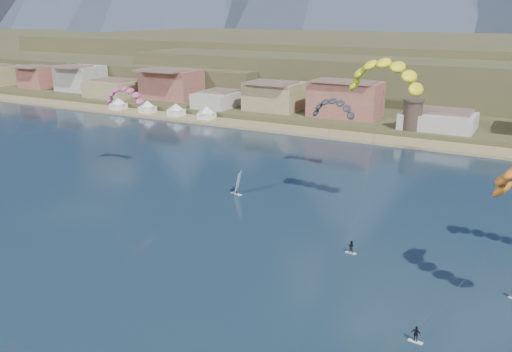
{
  "coord_description": "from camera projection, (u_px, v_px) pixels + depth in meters",
  "views": [
    {
      "loc": [
        37.08,
        -36.57,
        34.01
      ],
      "look_at": [
        0.0,
        32.0,
        10.0
      ],
      "focal_mm": 37.85,
      "sensor_mm": 36.0,
      "label": 1
    }
  ],
  "objects": [
    {
      "name": "ground",
      "position": [
        114.0,
        343.0,
        57.61
      ],
      "size": [
        2400.0,
        2400.0,
        0.0
      ],
      "primitive_type": "plane",
      "color": "black",
      "rests_on": "ground"
    },
    {
      "name": "beach",
      "position": [
        385.0,
        140.0,
        146.65
      ],
      "size": [
        2200.0,
        12.0,
        0.9
      ],
      "color": "#A2865C",
      "rests_on": "ground"
    },
    {
      "name": "land",
      "position": [
        512.0,
        46.0,
        528.39
      ],
      "size": [
        2200.0,
        900.0,
        4.0
      ],
      "color": "brown",
      "rests_on": "ground"
    },
    {
      "name": "town",
      "position": [
        279.0,
        93.0,
        176.0
      ],
      "size": [
        400.0,
        24.0,
        12.0
      ],
      "color": "beige",
      "rests_on": "ground"
    },
    {
      "name": "watchtower",
      "position": [
        412.0,
        114.0,
        149.3
      ],
      "size": [
        5.82,
        5.82,
        8.6
      ],
      "color": "#47382D",
      "rests_on": "ground"
    },
    {
      "name": "beach_tents",
      "position": [
        161.0,
        105.0,
        180.29
      ],
      "size": [
        43.4,
        6.4,
        5.0
      ],
      "color": "white",
      "rests_on": "ground"
    },
    {
      "name": "kitesurfer_yellow",
      "position": [
        385.0,
        71.0,
        84.56
      ],
      "size": [
        12.89,
        18.49,
        29.35
      ],
      "color": "silver",
      "rests_on": "ground"
    },
    {
      "name": "distant_kite_pink",
      "position": [
        125.0,
        92.0,
        113.7
      ],
      "size": [
        9.05,
        6.66,
        20.17
      ],
      "color": "#262626",
      "rests_on": "ground"
    },
    {
      "name": "distant_kite_dark",
      "position": [
        333.0,
        105.0,
        114.19
      ],
      "size": [
        9.67,
        6.01,
        18.01
      ],
      "color": "#262626",
      "rests_on": "ground"
    },
    {
      "name": "windsurfer",
      "position": [
        237.0,
        187.0,
        103.74
      ],
      "size": [
        2.6,
        2.87,
        4.45
      ],
      "color": "silver",
      "rests_on": "ground"
    }
  ]
}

